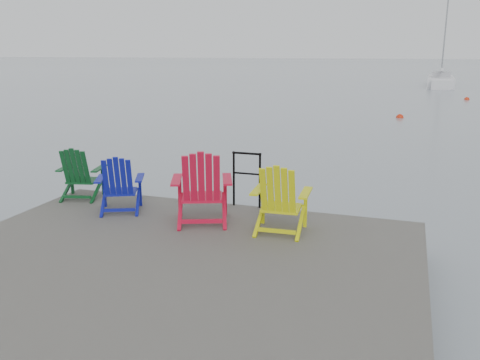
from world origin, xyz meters
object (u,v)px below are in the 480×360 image
(chair_green, at_px, (80,173))
(chair_yellow, at_px, (280,198))
(chair_red, at_px, (202,187))
(buoy_b, at_px, (400,118))
(buoy_c, at_px, (467,100))
(chair_blue, at_px, (119,184))
(sailboat_near, at_px, (440,82))
(handrail, at_px, (247,174))

(chair_green, height_order, chair_yellow, chair_yellow)
(chair_red, distance_m, buoy_b, 17.85)
(chair_red, bearing_deg, buoy_c, 56.34)
(chair_blue, bearing_deg, chair_red, -28.37)
(sailboat_near, bearing_deg, chair_green, -98.49)
(chair_red, relative_size, sailboat_near, 0.10)
(chair_blue, xyz_separation_m, chair_red, (1.43, -0.10, 0.10))
(handrail, relative_size, chair_yellow, 0.91)
(chair_red, bearing_deg, chair_green, 146.62)
(chair_green, height_order, sailboat_near, sailboat_near)
(chair_green, bearing_deg, sailboat_near, 65.74)
(sailboat_near, bearing_deg, handrail, -94.66)
(chair_blue, bearing_deg, chair_yellow, -27.29)
(chair_blue, xyz_separation_m, buoy_c, (7.59, 28.03, -0.96))
(chair_green, bearing_deg, chair_blue, -36.15)
(chair_green, relative_size, chair_yellow, 0.91)
(chair_red, distance_m, chair_yellow, 1.18)
(handrail, distance_m, buoy_c, 27.77)
(buoy_c, bearing_deg, buoy_b, -109.70)
(buoy_c, bearing_deg, sailboat_near, 94.40)
(chair_red, bearing_deg, chair_blue, 154.75)
(handrail, height_order, buoy_c, handrail)
(chair_blue, bearing_deg, chair_green, 132.96)
(chair_red, bearing_deg, buoy_b, 60.92)
(buoy_b, bearing_deg, handrail, -96.99)
(handrail, height_order, chair_red, chair_red)
(handrail, bearing_deg, chair_red, -110.48)
(buoy_b, bearing_deg, sailboat_near, 83.18)
(handrail, bearing_deg, chair_blue, -153.65)
(sailboat_near, bearing_deg, chair_yellow, -93.37)
(chair_red, relative_size, buoy_b, 3.25)
(chair_blue, bearing_deg, sailboat_near, 56.35)
(chair_green, distance_m, chair_blue, 1.11)
(chair_green, distance_m, chair_yellow, 3.67)
(chair_yellow, bearing_deg, sailboat_near, 81.24)
(buoy_b, bearing_deg, chair_yellow, -94.00)
(chair_green, relative_size, sailboat_near, 0.08)
(chair_yellow, xyz_separation_m, sailboat_near, (4.01, 40.88, -0.64))
(chair_green, height_order, buoy_b, chair_green)
(sailboat_near, distance_m, buoy_c, 12.76)
(sailboat_near, distance_m, buoy_b, 23.36)
(chair_green, height_order, chair_blue, chair_blue)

